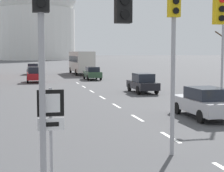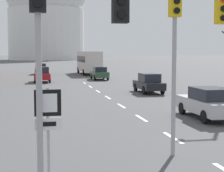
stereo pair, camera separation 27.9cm
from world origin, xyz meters
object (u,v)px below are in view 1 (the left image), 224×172
Objects in this scene: sedan_near_left at (35,75)px; sedan_near_right at (205,102)px; city_bus at (81,61)px; sedan_far_right at (33,69)px; street_lamp_right at (220,20)px; traffic_signal_centre_tall at (189,26)px; route_sign_post at (51,124)px; sedan_mid_centre at (92,73)px; sedan_far_left at (143,83)px; traffic_signal_near_left at (70,23)px.

sedan_near_left is 0.89× the size of sedan_near_right.
city_bus reaches higher than sedan_near_left.
sedan_near_left is 15.55m from sedan_far_right.
street_lamp_right is 8.50m from sedan_near_right.
traffic_signal_centre_tall reaches higher than sedan_far_right.
traffic_signal_centre_tall is at bearing -93.99° from city_bus.
sedan_far_right is (0.58, 49.95, -0.92)m from route_sign_post.
city_bus is at bearing 90.82° from sedan_near_right.
city_bus is (7.26, -1.27, 1.21)m from sedan_far_right.
sedan_mid_centre is at bearing -61.82° from sedan_far_right.
route_sign_post is 0.28× the size of street_lamp_right.
city_bus reaches higher than sedan_far_right.
city_bus is at bearing 92.37° from sedan_far_left.
sedan_far_right is (-11.80, 35.05, -4.72)m from street_lamp_right.
sedan_far_right is (-6.93, 12.93, 0.03)m from sedan_mid_centre.
sedan_near_right is 39.63m from city_bus.
street_lamp_right is 2.23× the size of sedan_far_left.
sedan_far_right is at bearing 118.18° from sedan_mid_centre.
route_sign_post reaches higher than sedan_far_left.
route_sign_post is at bearing -132.83° from sedan_near_right.
traffic_signal_centre_tall is at bearing -82.49° from sedan_near_left.
sedan_near_left is at bearing 97.51° from traffic_signal_centre_tall.
street_lamp_right is (7.73, 12.00, 1.37)m from traffic_signal_centre_tall.
street_lamp_right is 23.14m from sedan_mid_centre.
sedan_near_left is 0.93× the size of sedan_far_right.
sedan_near_left is 0.37× the size of city_bus.
route_sign_post is at bearing -90.82° from sedan_near_left.
traffic_signal_near_left reaches higher than sedan_mid_centre.
street_lamp_right is at bearing 50.27° from route_sign_post.
traffic_signal_near_left is 1.18× the size of sedan_near_right.
route_sign_post is 12.41m from sedan_near_right.
sedan_far_left is at bearing 68.25° from traffic_signal_near_left.
sedan_near_left is at bearing 89.91° from traffic_signal_near_left.
sedan_near_left is 0.91× the size of sedan_mid_centre.
traffic_signal_centre_tall reaches higher than sedan_far_left.
city_bus reaches higher than sedan_mid_centre.
city_bus reaches higher than sedan_near_right.
sedan_near_right is at bearing 47.17° from route_sign_post.
sedan_far_right is at bearing 170.07° from city_bus.
street_lamp_right is (11.94, 15.04, 1.56)m from traffic_signal_near_left.
sedan_far_left is at bearing -87.63° from city_bus.
route_sign_post is at bearing -90.67° from sedan_far_right.
route_sign_post is 0.62× the size of sedan_far_left.
traffic_signal_centre_tall is 14.34m from street_lamp_right.
traffic_signal_centre_tall reaches higher than sedan_mid_centre.
sedan_near_left reaches higher than sedan_mid_centre.
sedan_near_right is 41.62m from sedan_far_right.
route_sign_post is at bearing -112.90° from sedan_far_left.
route_sign_post reaches higher than sedan_far_right.
traffic_signal_centre_tall is 31.95m from sedan_near_left.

